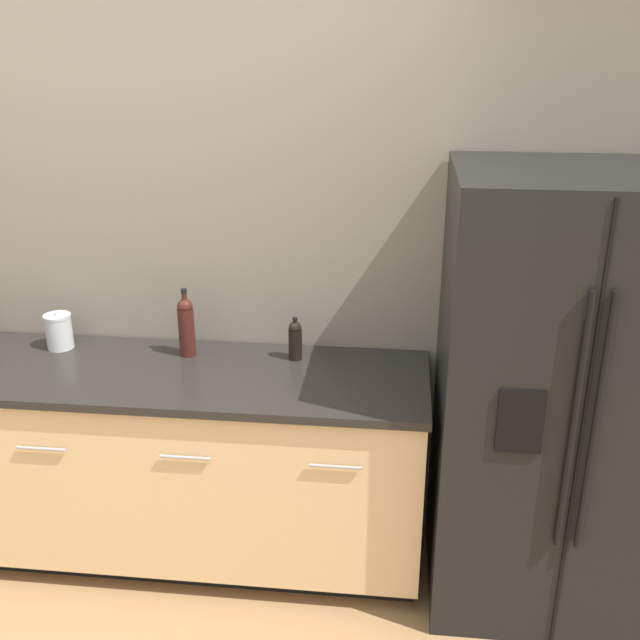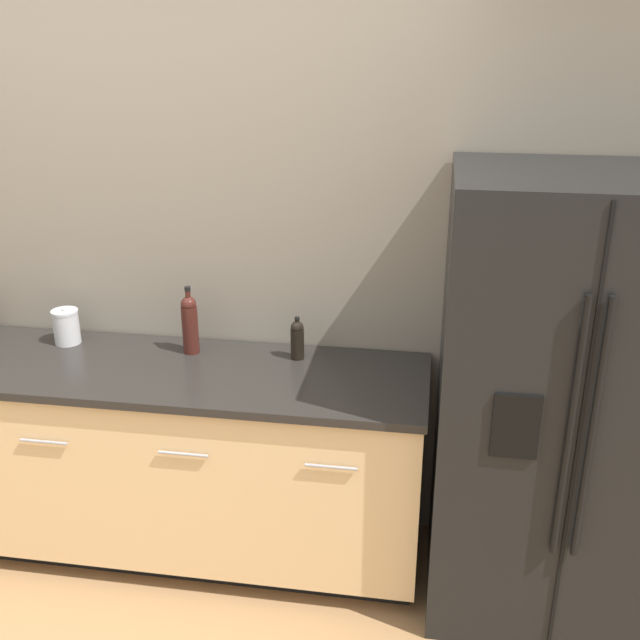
% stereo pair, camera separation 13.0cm
% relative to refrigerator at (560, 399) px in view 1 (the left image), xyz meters
% --- Properties ---
extents(wall_back, '(10.00, 0.05, 2.60)m').
position_rel_refrigerator_xyz_m(wall_back, '(-1.67, 0.39, 0.41)').
color(wall_back, gray).
rests_on(wall_back, ground_plane).
extents(counter_unit, '(2.44, 0.64, 0.91)m').
position_rel_refrigerator_xyz_m(counter_unit, '(-1.72, 0.05, -0.43)').
color(counter_unit, black).
rests_on(counter_unit, ground_plane).
extents(refrigerator, '(0.93, 0.74, 1.78)m').
position_rel_refrigerator_xyz_m(refrigerator, '(0.00, 0.00, 0.00)').
color(refrigerator, black).
rests_on(refrigerator, ground_plane).
extents(wine_bottle, '(0.07, 0.07, 0.30)m').
position_rel_refrigerator_xyz_m(wine_bottle, '(-1.54, 0.20, 0.16)').
color(wine_bottle, '#3D1914').
rests_on(wine_bottle, counter_unit).
extents(oil_bottle, '(0.06, 0.06, 0.19)m').
position_rel_refrigerator_xyz_m(oil_bottle, '(-1.07, 0.21, 0.11)').
color(oil_bottle, black).
rests_on(oil_bottle, counter_unit).
extents(steel_canister, '(0.12, 0.12, 0.17)m').
position_rel_refrigerator_xyz_m(steel_canister, '(-2.12, 0.21, 0.10)').
color(steel_canister, '#B7B7BA').
rests_on(steel_canister, counter_unit).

